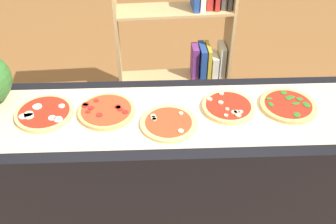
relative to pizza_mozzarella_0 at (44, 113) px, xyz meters
name	(u,v)px	position (x,y,z in m)	size (l,w,h in m)	color
counter	(168,177)	(0.63, -0.02, -0.48)	(2.23, 0.63, 0.94)	black
parchment_paper	(168,115)	(0.63, -0.02, -0.01)	(2.08, 0.50, 0.00)	beige
pizza_mozzarella_0	(44,113)	(0.00, 0.00, 0.00)	(0.29, 0.29, 0.03)	#DBB26B
pizza_pepperoni_1	(106,111)	(0.31, 0.01, 0.00)	(0.29, 0.29, 0.03)	tan
pizza_mushroom_2	(169,123)	(0.63, -0.10, 0.00)	(0.28, 0.28, 0.02)	#DBB26B
pizza_mushroom_3	(228,107)	(0.94, 0.02, 0.00)	(0.27, 0.27, 0.03)	#DBB26B
pizza_spinach_4	(288,105)	(1.26, 0.02, 0.00)	(0.29, 0.29, 0.03)	tan
bookshelf	(188,48)	(0.80, 0.90, -0.15)	(0.81, 0.27, 1.65)	tan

